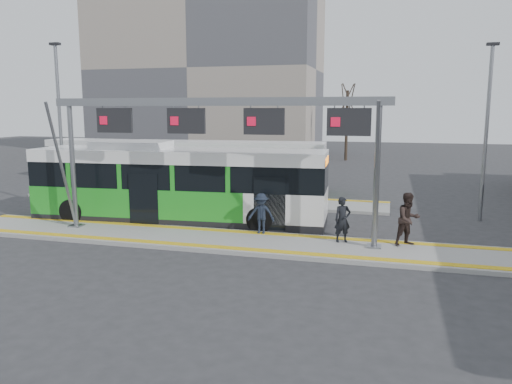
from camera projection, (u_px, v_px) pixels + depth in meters
ground at (223, 242)px, 18.67m from camera, size 120.00×120.00×0.00m
platform_main at (223, 241)px, 18.66m from camera, size 22.00×3.00×0.15m
platform_second at (201, 199)px, 27.31m from camera, size 20.00×3.00×0.15m
tactile_main at (223, 238)px, 18.64m from camera, size 22.00×2.65×0.02m
tactile_second at (209, 194)px, 28.39m from camera, size 20.00×0.35×0.02m
gantry at (215, 127)px, 18.29m from camera, size 13.00×1.68×5.20m
apartment_block at (208, 70)px, 55.03m from camera, size 24.50×12.50×18.40m
hero_bus at (178, 186)px, 21.87m from camera, size 12.99×3.58×3.53m
bg_bus_green at (225, 167)px, 30.16m from camera, size 12.14×3.36×3.00m
bg_bus_blue at (122, 161)px, 34.61m from camera, size 10.85×2.90×2.80m
passenger_a at (342, 220)px, 18.06m from camera, size 0.72×0.62×1.65m
passenger_b at (408, 219)px, 17.60m from camera, size 1.17×1.12×1.90m
passenger_c at (261, 214)px, 19.25m from camera, size 1.06×0.65×1.59m
tree_left at (254, 93)px, 50.39m from camera, size 1.40×1.40×8.60m
tree_mid at (347, 100)px, 47.44m from camera, size 1.40×1.40×7.56m
tree_far at (129, 92)px, 54.47m from camera, size 1.40×1.40×8.89m
lamp_west at (60, 123)px, 24.30m from camera, size 0.50×0.25×8.05m
lamp_east at (487, 128)px, 21.66m from camera, size 0.50×0.25×7.71m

